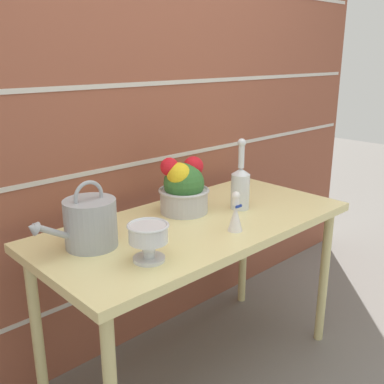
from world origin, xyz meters
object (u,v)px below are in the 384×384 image
crystal_pedestal_bowl (148,237)px  watering_can (90,223)px  figurine_vase (235,215)px  flower_planter (183,187)px  glass_decanter (240,185)px

crystal_pedestal_bowl → watering_can: bearing=108.8°
watering_can → figurine_vase: size_ratio=2.06×
watering_can → flower_planter: 0.50m
crystal_pedestal_bowl → glass_decanter: (0.63, 0.14, 0.02)m
crystal_pedestal_bowl → figurine_vase: (0.41, -0.02, -0.02)m
crystal_pedestal_bowl → flower_planter: flower_planter is taller
watering_can → glass_decanter: (0.71, -0.10, 0.02)m
watering_can → crystal_pedestal_bowl: 0.25m
glass_decanter → watering_can: bearing=172.3°
figurine_vase → crystal_pedestal_bowl: bearing=176.9°
glass_decanter → figurine_vase: (-0.22, -0.16, -0.04)m
flower_planter → glass_decanter: (0.22, -0.14, -0.00)m
watering_can → figurine_vase: (0.50, -0.26, -0.03)m
watering_can → glass_decanter: glass_decanter is taller
watering_can → crystal_pedestal_bowl: (0.08, -0.24, -0.01)m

